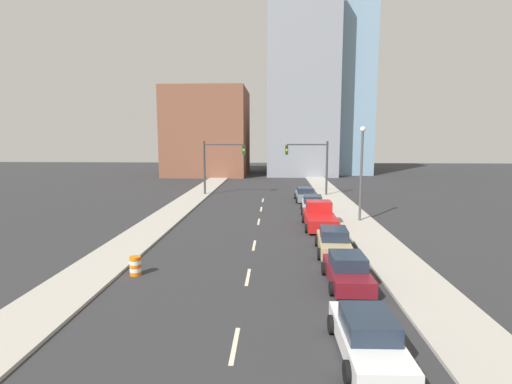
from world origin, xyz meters
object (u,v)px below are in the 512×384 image
at_px(street_lamp, 361,167).
at_px(pickup_truck_red, 319,217).
at_px(traffic_signal_right, 315,160).
at_px(sedan_tan, 334,242).
at_px(traffic_signal_left, 216,160).
at_px(sedan_white, 368,337).
at_px(sedan_maroon, 347,271).
at_px(sedan_gray, 305,195).
at_px(sedan_silver, 312,205).
at_px(traffic_barrel, 135,266).

bearing_deg(street_lamp, pickup_truck_red, -149.91).
relative_size(traffic_signal_right, sedan_tan, 1.36).
height_order(traffic_signal_left, sedan_white, traffic_signal_left).
bearing_deg(sedan_maroon, sedan_white, -94.76).
relative_size(traffic_signal_right, sedan_gray, 1.39).
xyz_separation_m(traffic_signal_right, sedan_silver, (-1.14, -10.24, -3.46)).
distance_m(traffic_barrel, sedan_maroon, 10.32).
height_order(sedan_white, pickup_truck_red, pickup_truck_red).
xyz_separation_m(traffic_barrel, pickup_truck_red, (10.30, 11.13, 0.31)).
height_order(traffic_signal_left, traffic_signal_right, same).
xyz_separation_m(pickup_truck_red, sedan_gray, (-0.17, 12.55, -0.13)).
distance_m(pickup_truck_red, sedan_gray, 12.55).
height_order(traffic_barrel, pickup_truck_red, pickup_truck_red).
relative_size(traffic_signal_left, traffic_barrel, 6.67).
bearing_deg(street_lamp, sedan_silver, 129.48).
xyz_separation_m(sedan_white, pickup_truck_red, (0.46, 18.05, 0.14)).
bearing_deg(pickup_truck_red, traffic_signal_right, 85.97).
relative_size(street_lamp, sedan_maroon, 1.79).
relative_size(sedan_white, sedan_silver, 1.01).
distance_m(traffic_signal_right, sedan_gray, 5.35).
xyz_separation_m(sedan_maroon, pickup_truck_red, (0.01, 11.93, 0.12)).
bearing_deg(traffic_barrel, street_lamp, 43.67).
xyz_separation_m(traffic_signal_left, sedan_maroon, (10.25, -28.30, -3.49)).
bearing_deg(sedan_white, pickup_truck_red, 87.36).
bearing_deg(traffic_barrel, sedan_gray, 66.84).
bearing_deg(pickup_truck_red, street_lamp, 30.14).
distance_m(sedan_tan, sedan_gray, 19.35).
relative_size(sedan_tan, pickup_truck_red, 0.86).
bearing_deg(traffic_signal_right, sedan_white, -92.70).
bearing_deg(traffic_signal_left, sedan_maroon, -70.10).
distance_m(sedan_maroon, pickup_truck_red, 11.93).
relative_size(traffic_signal_left, street_lamp, 0.83).
relative_size(traffic_signal_left, traffic_signal_right, 1.00).
bearing_deg(traffic_signal_right, street_lamp, -81.00).
height_order(traffic_signal_right, traffic_barrel, traffic_signal_right).
relative_size(sedan_silver, sedan_gray, 1.01).
bearing_deg(traffic_barrel, sedan_white, -35.13).
relative_size(pickup_truck_red, sedan_silver, 1.19).
xyz_separation_m(traffic_signal_right, sedan_tan, (-1.08, -23.17, -3.47)).
height_order(sedan_tan, sedan_silver, sedan_silver).
distance_m(traffic_signal_left, sedan_maroon, 30.30).
distance_m(sedan_silver, sedan_gray, 6.41).
height_order(traffic_barrel, sedan_maroon, sedan_maroon).
bearing_deg(sedan_tan, sedan_maroon, -88.26).
bearing_deg(traffic_signal_right, sedan_gray, -109.28).
distance_m(sedan_tan, sedan_silver, 12.94).
xyz_separation_m(pickup_truck_red, sedan_silver, (0.03, 6.14, -0.09)).
xyz_separation_m(traffic_signal_left, sedan_silver, (10.29, -10.24, -3.46)).
bearing_deg(street_lamp, traffic_barrel, -136.33).
relative_size(sedan_white, pickup_truck_red, 0.85).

